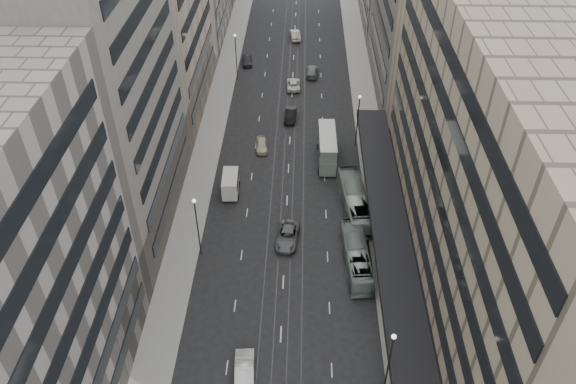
# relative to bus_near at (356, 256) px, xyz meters

# --- Properties ---
(ground) EXTENTS (220.00, 220.00, 0.00)m
(ground) POSITION_rel_bus_near_xyz_m (-8.11, -10.80, -1.47)
(ground) COLOR black
(ground) RESTS_ON ground
(sidewalk_right) EXTENTS (4.00, 125.00, 0.15)m
(sidewalk_right) POSITION_rel_bus_near_xyz_m (3.89, 26.70, -1.39)
(sidewalk_right) COLOR gray
(sidewalk_right) RESTS_ON ground
(sidewalk_left) EXTENTS (4.00, 125.00, 0.15)m
(sidewalk_left) POSITION_rel_bus_near_xyz_m (-20.11, 26.70, -1.39)
(sidewalk_left) COLOR gray
(sidewalk_left) RESTS_ON ground
(department_store) EXTENTS (19.20, 60.00, 30.00)m
(department_store) POSITION_rel_bus_near_xyz_m (13.34, -2.80, 13.48)
(department_store) COLOR #786C57
(department_store) RESTS_ON ground
(building_right_mid) EXTENTS (15.00, 28.00, 24.00)m
(building_right_mid) POSITION_rel_bus_near_xyz_m (13.39, 41.20, 10.53)
(building_right_mid) COLOR #45413B
(building_right_mid) RESTS_ON ground
(building_left_b) EXTENTS (15.00, 26.00, 34.00)m
(building_left_b) POSITION_rel_bus_near_xyz_m (-29.61, 8.20, 15.53)
(building_left_b) COLOR #45413B
(building_left_b) RESTS_ON ground
(building_left_c) EXTENTS (15.00, 28.00, 25.00)m
(building_left_c) POSITION_rel_bus_near_xyz_m (-29.61, 35.20, 11.03)
(building_left_c) COLOR gray
(building_left_c) RESTS_ON ground
(lamp_right_near) EXTENTS (0.44, 0.44, 8.32)m
(lamp_right_near) POSITION_rel_bus_near_xyz_m (1.59, -15.80, 3.74)
(lamp_right_near) COLOR #262628
(lamp_right_near) RESTS_ON ground
(lamp_right_far) EXTENTS (0.44, 0.44, 8.32)m
(lamp_right_far) POSITION_rel_bus_near_xyz_m (1.59, 24.20, 3.74)
(lamp_right_far) COLOR #262628
(lamp_right_far) RESTS_ON ground
(lamp_left_near) EXTENTS (0.44, 0.44, 8.32)m
(lamp_left_near) POSITION_rel_bus_near_xyz_m (-17.81, 1.20, 3.74)
(lamp_left_near) COLOR #262628
(lamp_left_near) RESTS_ON ground
(lamp_left_far) EXTENTS (0.44, 0.44, 8.32)m
(lamp_left_far) POSITION_rel_bus_near_xyz_m (-17.81, 44.20, 3.74)
(lamp_left_far) COLOR #262628
(lamp_left_far) RESTS_ON ground
(bus_near) EXTENTS (3.25, 10.68, 2.93)m
(bus_near) POSITION_rel_bus_near_xyz_m (0.00, 0.00, 0.00)
(bus_near) COLOR gray
(bus_near) RESTS_ON ground
(bus_far) EXTENTS (3.93, 11.93, 3.26)m
(bus_far) POSITION_rel_bus_near_xyz_m (0.39, 9.34, 0.17)
(bus_far) COLOR gray
(bus_far) RESTS_ON ground
(double_decker) EXTENTS (2.64, 8.27, 4.50)m
(double_decker) POSITION_rel_bus_near_xyz_m (-2.79, 19.98, 0.97)
(double_decker) COLOR slate
(double_decker) RESTS_ON ground
(panel_van) EXTENTS (2.33, 4.50, 2.79)m
(panel_van) POSITION_rel_bus_near_xyz_m (-15.55, 12.61, 0.07)
(panel_van) COLOR beige
(panel_van) RESTS_ON ground
(sedan_1) EXTENTS (2.14, 5.21, 1.68)m
(sedan_1) POSITION_rel_bus_near_xyz_m (-11.29, -14.94, -0.63)
(sedan_1) COLOR silver
(sedan_1) RESTS_ON ground
(sedan_2) EXTENTS (3.08, 5.64, 1.50)m
(sedan_2) POSITION_rel_bus_near_xyz_m (-7.84, 3.75, -0.72)
(sedan_2) COLOR #5A5A5D
(sedan_2) RESTS_ON ground
(sedan_4) EXTENTS (2.03, 4.26, 1.41)m
(sedan_4) POSITION_rel_bus_near_xyz_m (-12.15, 22.86, -0.76)
(sedan_4) COLOR beige
(sedan_4) RESTS_ON ground
(sedan_5) EXTENTS (1.93, 4.79, 1.55)m
(sedan_5) POSITION_rel_bus_near_xyz_m (-8.15, 31.20, -0.69)
(sedan_5) COLOR black
(sedan_5) RESTS_ON ground
(sedan_6) EXTENTS (2.44, 4.94, 1.35)m
(sedan_6) POSITION_rel_bus_near_xyz_m (-7.91, 41.41, -0.79)
(sedan_6) COLOR white
(sedan_6) RESTS_ON ground
(sedan_7) EXTENTS (2.31, 5.10, 1.45)m
(sedan_7) POSITION_rel_bus_near_xyz_m (-4.72, 46.18, -0.74)
(sedan_7) COLOR slate
(sedan_7) RESTS_ON ground
(sedan_8) EXTENTS (2.27, 4.52, 1.48)m
(sedan_8) POSITION_rel_bus_near_xyz_m (-16.61, 50.17, -0.73)
(sedan_8) COLOR #2B2A2D
(sedan_8) RESTS_ON ground
(sedan_9) EXTENTS (2.43, 5.22, 1.65)m
(sedan_9) POSITION_rel_bus_near_xyz_m (-8.01, 61.58, -0.64)
(sedan_9) COLOR #BEB39E
(sedan_9) RESTS_ON ground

